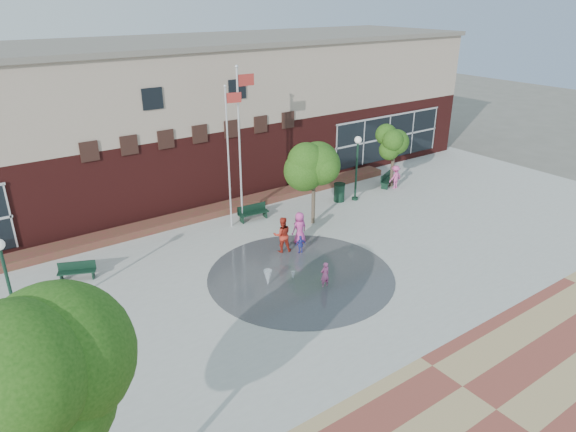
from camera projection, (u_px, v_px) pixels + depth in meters
ground at (345, 306)px, 20.90m from camera, size 120.00×120.00×0.00m
plaza_concrete at (288, 267)px, 23.89m from camera, size 46.00×18.00×0.01m
paver_band at (496, 410)px, 15.66m from camera, size 46.00×6.00×0.01m
splash_pad at (301, 276)px, 23.14m from camera, size 8.40×8.40×0.01m
library_building at (164, 117)px, 32.15m from camera, size 44.40×10.40×9.20m
flower_bed at (212, 215)px, 29.59m from camera, size 26.00×1.20×0.40m
flagpole_left at (229, 151)px, 26.47m from camera, size 0.88×0.24×7.63m
flagpole_right at (240, 138)px, 26.96m from camera, size 1.05×0.17×8.49m
lamp_left at (7, 276)px, 18.40m from camera, size 0.41×0.41×3.84m
lamp_right at (357, 161)px, 30.77m from camera, size 0.43×0.43×4.02m
bench_left at (77, 274)px, 22.77m from camera, size 1.65×1.06×0.81m
bench_mid at (253, 215)px, 28.80m from camera, size 1.79×0.63×0.88m
bench_right at (388, 182)px, 33.94m from camera, size 1.82×1.17×0.89m
trash_can at (339, 192)px, 31.31m from camera, size 0.70×0.70×1.15m
tree_big_left at (23, 411)px, 9.15m from camera, size 4.21×4.21×6.74m
tree_mid at (314, 160)px, 27.07m from camera, size 2.97×2.97×5.01m
tree_small_right at (395, 141)px, 32.79m from camera, size 2.46×2.46×4.21m
water_jet_a at (268, 286)px, 22.34m from camera, size 0.38×0.38×0.74m
water_jet_b at (293, 281)px, 22.77m from camera, size 0.19×0.19×0.42m
child_splash at (325, 275)px, 22.07m from camera, size 0.44×0.30×1.18m
adult_red at (282, 235)px, 25.00m from camera, size 1.09×0.98×1.83m
adult_pink at (300, 228)px, 25.89m from camera, size 0.83×0.55×1.68m
child_blue at (301, 245)px, 24.99m from camera, size 0.59×0.36×0.94m
person_bench at (395, 177)px, 33.39m from camera, size 1.04×0.64×1.55m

